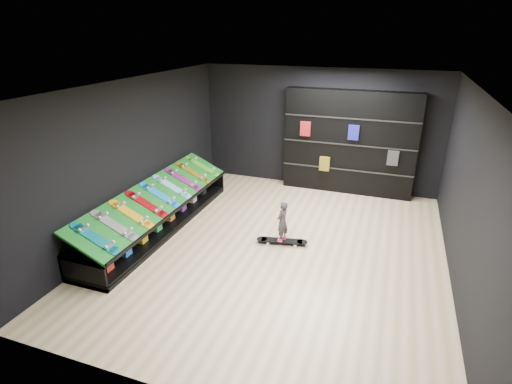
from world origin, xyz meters
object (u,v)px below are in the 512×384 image
(display_rack, at_px, (160,216))
(child, at_px, (282,229))
(floor_skateboard, at_px, (282,242))
(back_shelving, at_px, (349,143))

(display_rack, bearing_deg, child, 3.58)
(floor_skateboard, bearing_deg, child, -11.20)
(display_rack, distance_m, back_shelving, 4.83)
(floor_skateboard, distance_m, child, 0.28)
(child, bearing_deg, display_rack, -69.91)
(display_rack, distance_m, child, 2.60)
(back_shelving, height_order, child, back_shelving)
(back_shelving, height_order, floor_skateboard, back_shelving)
(floor_skateboard, height_order, child, child)
(display_rack, relative_size, child, 9.39)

